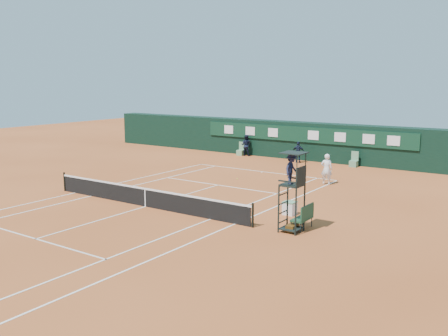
{
  "coord_description": "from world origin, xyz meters",
  "views": [
    {
      "loc": [
        17.35,
        -18.02,
        6.38
      ],
      "look_at": [
        0.72,
        6.0,
        1.2
      ],
      "focal_mm": 40.0,
      "sensor_mm": 36.0,
      "label": 1
    }
  ],
  "objects_px": {
    "tennis_net": "(145,197)",
    "player_bench": "(304,216)",
    "cooler": "(290,208)",
    "umpire_chair": "(292,175)",
    "player": "(327,169)"
  },
  "relations": [
    {
      "from": "tennis_net",
      "to": "player_bench",
      "type": "bearing_deg",
      "value": 7.1
    },
    {
      "from": "player_bench",
      "to": "cooler",
      "type": "bearing_deg",
      "value": 132.13
    },
    {
      "from": "tennis_net",
      "to": "player",
      "type": "relative_size",
      "value": 6.75
    },
    {
      "from": "umpire_chair",
      "to": "tennis_net",
      "type": "bearing_deg",
      "value": -177.14
    },
    {
      "from": "tennis_net",
      "to": "player_bench",
      "type": "height_order",
      "value": "same"
    },
    {
      "from": "tennis_net",
      "to": "player_bench",
      "type": "xyz_separation_m",
      "value": [
        8.36,
        1.04,
        0.09
      ]
    },
    {
      "from": "tennis_net",
      "to": "cooler",
      "type": "xyz_separation_m",
      "value": [
        6.75,
        2.82,
        -0.18
      ]
    },
    {
      "from": "umpire_chair",
      "to": "player",
      "type": "distance_m",
      "value": 10.45
    },
    {
      "from": "cooler",
      "to": "tennis_net",
      "type": "bearing_deg",
      "value": -157.29
    },
    {
      "from": "umpire_chair",
      "to": "cooler",
      "type": "relative_size",
      "value": 5.3
    },
    {
      "from": "player_bench",
      "to": "player",
      "type": "xyz_separation_m",
      "value": [
        -2.99,
        9.35,
        0.36
      ]
    },
    {
      "from": "tennis_net",
      "to": "umpire_chair",
      "type": "distance_m",
      "value": 8.3
    },
    {
      "from": "umpire_chair",
      "to": "player_bench",
      "type": "distance_m",
      "value": 1.99
    },
    {
      "from": "tennis_net",
      "to": "cooler",
      "type": "bearing_deg",
      "value": 22.71
    },
    {
      "from": "umpire_chair",
      "to": "player_bench",
      "type": "xyz_separation_m",
      "value": [
        0.3,
        0.64,
        -1.86
      ]
    }
  ]
}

